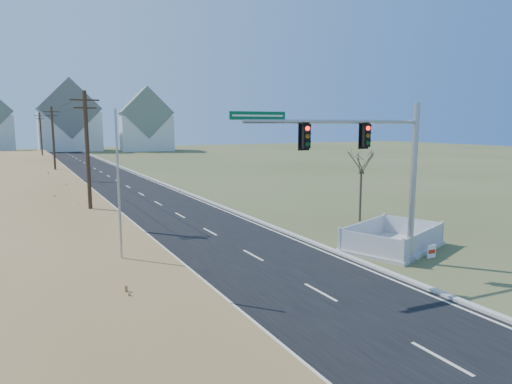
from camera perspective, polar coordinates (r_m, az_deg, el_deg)
name	(u,v)px	position (r m, az deg, el deg)	size (l,w,h in m)	color
ground	(294,279)	(20.78, 4.78, -10.79)	(260.00, 260.00, 0.00)	#434D25
road	(103,173)	(67.71, -18.55, 2.22)	(8.00, 180.00, 0.06)	black
curb	(133,172)	(68.47, -15.12, 2.48)	(0.30, 180.00, 0.18)	#B2AFA8
utility_pole_near	(88,158)	(31.87, -20.29, 4.04)	(1.80, 0.26, 9.00)	#422D1E
utility_pole_mid	(54,142)	(61.70, -23.98, 5.70)	(1.80, 0.26, 9.00)	#422D1E
utility_pole_far	(41,137)	(91.65, -25.27, 6.28)	(1.80, 0.26, 9.00)	#422D1E
condo_n	(69,122)	(129.15, -22.32, 8.14)	(15.27, 10.20, 18.54)	white
condo_ne	(146,125)	(124.35, -13.58, 8.19)	(14.12, 10.51, 16.52)	white
traffic_signal_mast	(382,169)	(22.26, 15.50, 2.80)	(9.87, 1.07, 7.87)	#9EA0A5
fence_enclosure	(392,244)	(26.61, 16.63, -6.22)	(6.65, 5.63, 1.28)	#B7B5AD
open_sign	(432,251)	(25.31, 21.09, -6.95)	(0.56, 0.08, 0.69)	white
flagpole	(120,219)	(19.67, -16.64, -3.22)	(0.34, 0.34, 7.47)	#B7B5AD
bare_tree	(362,160)	(32.87, 13.07, 3.88)	(2.04, 2.04, 5.40)	#4C3F33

